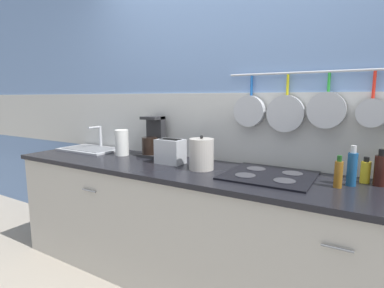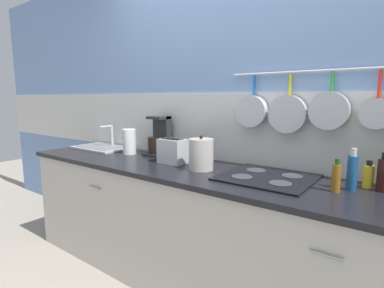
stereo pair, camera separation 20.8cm
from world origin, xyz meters
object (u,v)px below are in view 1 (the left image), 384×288
object	(u,v)px
bottle_olive_oil	(365,171)
kettle	(201,154)
paper_towel_roll	(122,143)
bottle_sesame_oil	(352,168)
toaster	(170,151)
coffee_maker	(153,140)
bottle_dish_soap	(381,170)
bottle_hot_sauce	(338,174)

from	to	relation	value
bottle_olive_oil	kettle	bearing A→B (deg)	-168.34
paper_towel_roll	kettle	bearing A→B (deg)	-6.50
bottle_sesame_oil	toaster	bearing A→B (deg)	-177.61
coffee_maker	bottle_olive_oil	size ratio (longest dim) A/B	2.20
coffee_maker	bottle_dish_soap	size ratio (longest dim) A/B	1.60
kettle	bottle_sesame_oil	distance (m)	0.93
coffee_maker	bottle_sesame_oil	distance (m)	1.52
paper_towel_roll	kettle	distance (m)	0.85
bottle_olive_oil	bottle_dish_soap	xyz separation A→B (m)	(0.07, -0.03, 0.03)
bottle_olive_oil	bottle_hot_sauce	bearing A→B (deg)	-124.13
bottle_dish_soap	bottle_hot_sauce	bearing A→B (deg)	-141.24
coffee_maker	toaster	xyz separation A→B (m)	(0.30, -0.17, -0.05)
bottle_hot_sauce	kettle	bearing A→B (deg)	-178.93
bottle_sesame_oil	bottle_hot_sauce	bearing A→B (deg)	-127.90
paper_towel_roll	coffee_maker	distance (m)	0.28
toaster	bottle_dish_soap	world-z (taller)	bottle_dish_soap
bottle_olive_oil	bottle_dish_soap	distance (m)	0.08
coffee_maker	paper_towel_roll	bearing A→B (deg)	-154.75
bottle_hot_sauce	coffee_maker	bearing A→B (deg)	172.22
toaster	bottle_dish_soap	distance (m)	1.36
bottle_dish_soap	paper_towel_roll	bearing A→B (deg)	-177.57
toaster	bottle_olive_oil	size ratio (longest dim) A/B	1.44
coffee_maker	bottle_hot_sauce	distance (m)	1.47
coffee_maker	toaster	bearing A→B (deg)	-29.86
bottle_sesame_oil	bottle_dish_soap	size ratio (longest dim) A/B	1.10
paper_towel_roll	bottle_dish_soap	world-z (taller)	paper_towel_roll
bottle_olive_oil	bottle_dish_soap	world-z (taller)	bottle_dish_soap
bottle_hot_sauce	bottle_sesame_oil	world-z (taller)	bottle_sesame_oil
coffee_maker	bottle_dish_soap	distance (m)	1.66
bottle_olive_oil	paper_towel_roll	bearing A→B (deg)	-176.63
toaster	bottle_sesame_oil	xyz separation A→B (m)	(1.22, 0.05, 0.01)
coffee_maker	bottle_olive_oil	xyz separation A→B (m)	(1.58, -0.01, -0.07)
toaster	kettle	bearing A→B (deg)	-8.49
paper_towel_roll	toaster	distance (m)	0.55
kettle	paper_towel_roll	bearing A→B (deg)	173.50
coffee_maker	bottle_sesame_oil	bearing A→B (deg)	-4.52
paper_towel_roll	bottle_olive_oil	bearing A→B (deg)	3.37
kettle	bottle_olive_oil	xyz separation A→B (m)	(0.99, 0.20, -0.04)
kettle	bottle_sesame_oil	size ratio (longest dim) A/B	1.04
toaster	kettle	distance (m)	0.30
bottle_sesame_oil	bottle_olive_oil	xyz separation A→B (m)	(0.07, 0.11, -0.03)
coffee_maker	bottle_dish_soap	bearing A→B (deg)	-1.31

